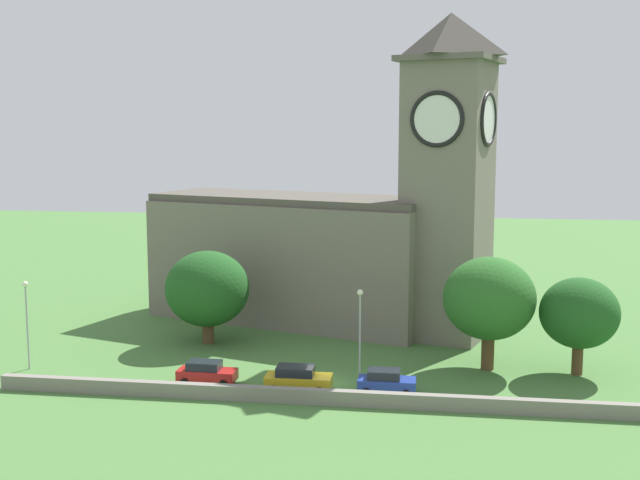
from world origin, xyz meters
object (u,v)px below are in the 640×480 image
church (334,236)px  tree_riverside_east (579,313)px  car_red (206,372)px  streetlamp_west_end (26,311)px  streetlamp_west_mid (360,320)px  car_yellow (298,378)px  tree_churchyard (207,289)px  car_blue (386,382)px  tree_riverside_west (489,299)px

church → tree_riverside_east: 24.84m
car_red → tree_riverside_east: 28.51m
streetlamp_west_end → streetlamp_west_mid: (25.94, 0.98, -0.05)m
car_yellow → streetlamp_west_end: bearing=174.3°
tree_riverside_east → tree_churchyard: bearing=171.3°
streetlamp_west_end → church: bearing=40.0°
church → car_blue: 22.43m
car_red → car_yellow: size_ratio=0.91×
tree_riverside_east → tree_riverside_west: size_ratio=0.85×
car_red → car_blue: bearing=-1.4°
car_yellow → tree_riverside_east: size_ratio=0.64×
tree_riverside_west → tree_riverside_east: bearing=-3.0°
car_yellow → church: bearing=90.0°
car_yellow → streetlamp_west_mid: bearing=37.1°
church → streetlamp_west_end: bearing=-140.0°
tree_riverside_east → tree_riverside_west: (-6.73, 0.36, 0.85)m
streetlamp_west_end → car_blue: bearing=-3.8°
car_blue → tree_churchyard: size_ratio=0.50×
tree_riverside_east → tree_churchyard: tree_churchyard is taller
church → streetlamp_west_end: (-21.78, -18.26, -3.86)m
car_yellow → tree_riverside_west: bearing=28.0°
streetlamp_west_mid → car_yellow: bearing=-142.9°
tree_riverside_east → church: bearing=146.8°
car_yellow → car_blue: size_ratio=1.17×
church → streetlamp_west_mid: size_ratio=4.97×
streetlamp_west_end → tree_riverside_west: tree_riverside_west is taller
church → streetlamp_west_mid: church is taller
car_red → streetlamp_west_end: (-14.82, 1.53, 3.82)m
car_red → tree_riverside_west: 22.35m
church → streetlamp_west_end: church is taller
church → streetlamp_west_mid: (4.16, -17.27, -3.91)m
car_red → streetlamp_west_mid: 12.01m
car_red → car_yellow: 7.00m
streetlamp_west_mid → tree_riverside_west: 10.58m
car_yellow → car_blue: car_yellow is taller
church → car_yellow: size_ratio=7.15×
streetlamp_west_end → streetlamp_west_mid: size_ratio=1.01×
streetlamp_west_end → tree_churchyard: size_ratio=0.86×
church → car_red: 22.34m
tree_riverside_east → tree_riverside_west: tree_riverside_west is taller
car_yellow → tree_riverside_east: tree_riverside_east is taller
car_blue → tree_churchyard: bearing=145.2°
car_yellow → tree_churchyard: 15.91m
car_yellow → car_blue: bearing=2.8°
car_blue → tree_riverside_east: size_ratio=0.55×
streetlamp_west_end → streetlamp_west_mid: streetlamp_west_end is taller
streetlamp_west_end → tree_riverside_west: 35.98m
car_blue → tree_riverside_east: 16.19m
streetlamp_west_end → tree_churchyard: (11.75, 9.53, 0.18)m
church → car_blue: (6.33, -20.11, -7.66)m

